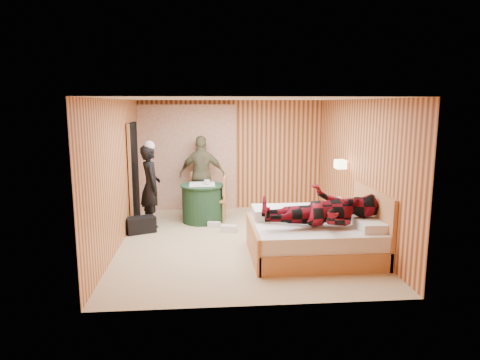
{
  "coord_description": "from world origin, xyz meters",
  "views": [
    {
      "loc": [
        -0.63,
        -7.31,
        2.42
      ],
      "look_at": [
        0.02,
        0.32,
        1.05
      ],
      "focal_mm": 32.0,
      "sensor_mm": 36.0,
      "label": 1
    }
  ],
  "objects": [
    {
      "name": "woman_standing",
      "position": [
        -1.69,
        1.1,
        0.82
      ],
      "size": [
        0.54,
        0.68,
        1.63
      ],
      "primitive_type": "imported",
      "rotation": [
        0.0,
        0.0,
        1.84
      ],
      "color": "black",
      "rests_on": "floor"
    },
    {
      "name": "floor",
      "position": [
        0.0,
        0.0,
        0.0
      ],
      "size": [
        4.2,
        5.0,
        0.01
      ],
      "primitive_type": "cube",
      "color": "tan",
      "rests_on": "ground"
    },
    {
      "name": "wall_back",
      "position": [
        0.0,
        2.5,
        1.25
      ],
      "size": [
        4.2,
        0.02,
        2.5
      ],
      "primitive_type": "cube",
      "color": "#F0985C",
      "rests_on": "floor"
    },
    {
      "name": "doorway",
      "position": [
        -2.06,
        1.4,
        1.02
      ],
      "size": [
        0.06,
        0.9,
        2.05
      ],
      "primitive_type": "cube",
      "color": "black",
      "rests_on": "floor"
    },
    {
      "name": "cup_nightstand",
      "position": [
        1.88,
        0.34,
        0.64
      ],
      "size": [
        0.13,
        0.13,
        0.09
      ],
      "primitive_type": "imported",
      "rotation": [
        0.0,
        0.0,
        -0.4
      ],
      "color": "silver",
      "rests_on": "nightstand"
    },
    {
      "name": "chair_near",
      "position": [
        -0.32,
        1.35,
        0.55
      ],
      "size": [
        0.48,
        0.48,
        0.95
      ],
      "rotation": [
        0.0,
        0.0,
        -1.69
      ],
      "color": "tan",
      "rests_on": "floor"
    },
    {
      "name": "man_at_table",
      "position": [
        -0.68,
        2.1,
        0.86
      ],
      "size": [
        1.05,
        0.51,
        1.72
      ],
      "primitive_type": "imported",
      "rotation": [
        0.0,
        0.0,
        3.05
      ],
      "color": "#666444",
      "rests_on": "floor"
    },
    {
      "name": "round_table",
      "position": [
        -0.68,
        1.35,
        0.4
      ],
      "size": [
        0.89,
        0.89,
        0.79
      ],
      "color": "#1F442A",
      "rests_on": "floor"
    },
    {
      "name": "wall_left",
      "position": [
        -2.1,
        0.0,
        1.25
      ],
      "size": [
        0.02,
        5.0,
        2.5
      ],
      "primitive_type": "cube",
      "color": "#F0985C",
      "rests_on": "floor"
    },
    {
      "name": "sneaker_left",
      "position": [
        -0.46,
        0.89,
        0.05
      ],
      "size": [
        0.26,
        0.16,
        0.11
      ],
      "primitive_type": "cube",
      "rotation": [
        0.0,
        0.0,
        -0.25
      ],
      "color": "silver",
      "rests_on": "floor"
    },
    {
      "name": "chair_far",
      "position": [
        -0.71,
        2.05,
        0.54
      ],
      "size": [
        0.53,
        0.53,
        0.93
      ],
      "rotation": [
        0.0,
        0.0,
        0.32
      ],
      "color": "tan",
      "rests_on": "floor"
    },
    {
      "name": "ceiling",
      "position": [
        0.0,
        0.0,
        2.5
      ],
      "size": [
        4.2,
        5.0,
        0.01
      ],
      "primitive_type": "cube",
      "color": "white",
      "rests_on": "wall_back"
    },
    {
      "name": "bed",
      "position": [
        1.13,
        -0.85,
        0.31
      ],
      "size": [
        2.0,
        1.56,
        1.08
      ],
      "color": "tan",
      "rests_on": "floor"
    },
    {
      "name": "wall_lamp",
      "position": [
        1.92,
        0.45,
        1.3
      ],
      "size": [
        0.26,
        0.24,
        0.16
      ],
      "color": "gold",
      "rests_on": "wall_right"
    },
    {
      "name": "book_upper",
      "position": [
        1.88,
        0.16,
        0.63
      ],
      "size": [
        0.22,
        0.26,
        0.02
      ],
      "primitive_type": "imported",
      "rotation": [
        0.0,
        0.0,
        -0.29
      ],
      "color": "silver",
      "rests_on": "nightstand"
    },
    {
      "name": "book_lower",
      "position": [
        1.88,
        0.16,
        0.61
      ],
      "size": [
        0.18,
        0.24,
        0.02
      ],
      "primitive_type": "imported",
      "rotation": [
        0.0,
        0.0,
        -0.08
      ],
      "color": "silver",
      "rests_on": "nightstand"
    },
    {
      "name": "sneaker_right",
      "position": [
        -0.18,
        0.54,
        0.07
      ],
      "size": [
        0.32,
        0.19,
        0.13
      ],
      "primitive_type": "cube",
      "rotation": [
        0.0,
        0.0,
        -0.23
      ],
      "color": "silver",
      "rests_on": "floor"
    },
    {
      "name": "man_on_bed",
      "position": [
        1.15,
        -1.08,
        0.97
      ],
      "size": [
        0.86,
        0.67,
        1.77
      ],
      "primitive_type": "imported",
      "rotation": [
        0.0,
        1.57,
        0.0
      ],
      "color": "maroon",
      "rests_on": "bed"
    },
    {
      "name": "nightstand",
      "position": [
        1.88,
        0.21,
        0.31
      ],
      "size": [
        0.46,
        0.62,
        0.6
      ],
      "color": "tan",
      "rests_on": "floor"
    },
    {
      "name": "wall_right",
      "position": [
        2.1,
        0.0,
        1.25
      ],
      "size": [
        0.02,
        5.0,
        2.5
      ],
      "primitive_type": "cube",
      "color": "#F0985C",
      "rests_on": "floor"
    },
    {
      "name": "cup_table",
      "position": [
        -0.58,
        1.3,
        0.84
      ],
      "size": [
        0.14,
        0.14,
        0.1
      ],
      "primitive_type": "imported",
      "rotation": [
        0.0,
        0.0,
        0.19
      ],
      "color": "silver",
      "rests_on": "round_table"
    },
    {
      "name": "duffel_bag",
      "position": [
        -1.85,
        0.65,
        0.15
      ],
      "size": [
        0.61,
        0.48,
        0.31
      ],
      "primitive_type": "cube",
      "rotation": [
        0.0,
        0.0,
        0.41
      ],
      "color": "black",
      "rests_on": "floor"
    },
    {
      "name": "curtain",
      "position": [
        -1.0,
        2.43,
        1.2
      ],
      "size": [
        2.2,
        0.08,
        2.4
      ],
      "primitive_type": "cube",
      "color": "beige",
      "rests_on": "floor"
    }
  ]
}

